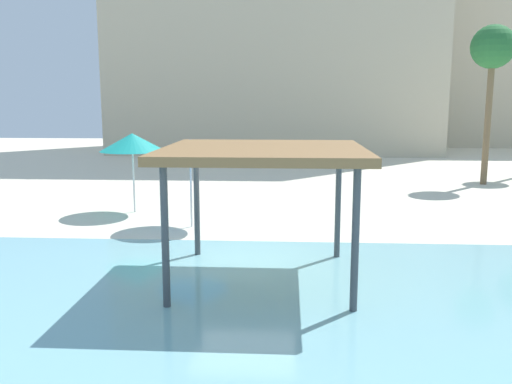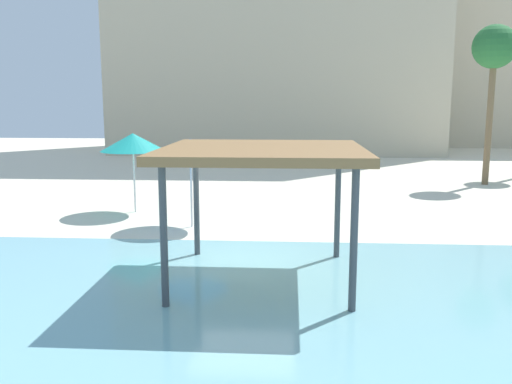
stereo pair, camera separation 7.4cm
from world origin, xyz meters
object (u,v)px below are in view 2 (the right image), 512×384
at_px(beach_umbrella_blue_0, 190,149).
at_px(beach_umbrella_teal_1, 133,142).
at_px(shade_pavilion, 263,156).
at_px(palm_tree_1, 494,51).

xyz_separation_m(beach_umbrella_blue_0, beach_umbrella_teal_1, (-2.34, 2.06, 0.03)).
relative_size(shade_pavilion, palm_tree_1, 0.58).
bearing_deg(beach_umbrella_blue_0, beach_umbrella_teal_1, 138.66).
relative_size(shade_pavilion, beach_umbrella_teal_1, 1.53).
height_order(shade_pavilion, beach_umbrella_blue_0, shade_pavilion).
bearing_deg(beach_umbrella_teal_1, shade_pavilion, -55.18).
height_order(beach_umbrella_blue_0, beach_umbrella_teal_1, beach_umbrella_teal_1).
relative_size(beach_umbrella_teal_1, palm_tree_1, 0.38).
bearing_deg(shade_pavilion, beach_umbrella_teal_1, 124.82).
distance_m(beach_umbrella_blue_0, beach_umbrella_teal_1, 3.12).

